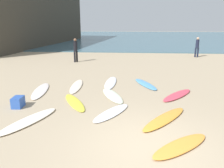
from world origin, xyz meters
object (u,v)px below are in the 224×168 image
Objects in this scene: surfboard_6 at (40,91)px; beachgoer_near at (76,49)px; surfboard_8 at (181,146)px; beachgoer_mid at (197,46)px; beach_cooler at (18,102)px; surfboard_1 at (29,121)px; surfboard_3 at (75,102)px; surfboard_9 at (76,86)px; surfboard_2 at (112,113)px; surfboard_4 at (177,95)px; surfboard_10 at (111,83)px; surfboard_7 at (112,95)px; surfboard_0 at (165,119)px; surfboard_5 at (145,84)px.

beachgoer_near is at bearing -98.10° from surfboard_6.
surfboard_8 is 1.18× the size of beachgoer_mid.
surfboard_1 is at bearing -52.69° from beach_cooler.
surfboard_3 is at bearing 65.21° from beachgoer_mid.
beach_cooler reaches higher than surfboard_1.
surfboard_9 is at bearing 72.59° from surfboard_3.
beach_cooler is at bearing -155.99° from surfboard_2.
surfboard_10 is (-3.02, 1.80, -0.01)m from surfboard_4.
surfboard_2 is at bearing -177.28° from surfboard_8.
surfboard_10 is at bearing -159.01° from surfboard_9.
surfboard_2 is at bearing -137.74° from surfboard_1.
surfboard_9 is (-1.86, 1.30, 0.00)m from surfboard_7.
surfboard_9 is at bearing 58.08° from beachgoer_mid.
surfboard_5 is at bearing -47.78° from surfboard_0.
surfboard_5 is at bearing -107.16° from surfboard_1.
beachgoer_mid is at bearing -133.98° from surfboard_9.
surfboard_10 is at bearing 48.25° from beach_cooler.
surfboard_8 reaches higher than surfboard_7.
surfboard_2 is at bearing 71.27° from surfboard_7.
surfboard_7 is 2.26m from surfboard_9.
surfboard_0 is at bearing -149.83° from surfboard_1.
surfboard_6 is 1.97m from beach_cooler.
surfboard_1 is at bearing -131.72° from surfboard_2.
surfboard_0 is 1.01× the size of surfboard_9.
beachgoer_near is (-3.52, 9.84, 0.98)m from surfboard_2.
surfboard_4 is 1.22× the size of beachgoer_near.
surfboard_3 is at bearing 135.31° from surfboard_6.
surfboard_5 is (4.01, 4.63, 0.00)m from surfboard_1.
surfboard_1 is at bearing 25.76° from surfboard_7.
surfboard_8 is at bearing -68.91° from surfboard_3.
surfboard_5 is at bearing -173.74° from surfboard_9.
surfboard_3 is at bearing 11.64° from surfboard_7.
surfboard_0 is 1.13× the size of surfboard_4.
surfboard_1 is at bearing -112.82° from surfboard_10.
surfboard_0 is 4.79m from surfboard_10.
surfboard_8 is 0.80× the size of surfboard_10.
surfboard_4 is at bearing -28.48° from surfboard_10.
surfboard_0 is 1.13× the size of surfboard_5.
beachgoer_near reaches higher than surfboard_1.
beach_cooler is at bearing 1.90° from surfboard_7.
surfboard_8 is (-0.72, -4.15, -0.01)m from surfboard_4.
surfboard_7 is 1.05× the size of surfboard_8.
surfboard_9 is 3.23m from beach_cooler.
beachgoer_near is (-1.55, 6.66, 0.98)m from surfboard_9.
surfboard_8 is (5.39, -4.35, 0.00)m from surfboard_6.
surfboard_3 reaches higher than surfboard_2.
surfboard_8 is at bearing 95.58° from surfboard_7.
beachgoer_near is (-5.47, 11.88, 0.97)m from surfboard_8.
surfboard_0 is 14.17m from beachgoer_mid.
beach_cooler is at bearing -154.57° from surfboard_8.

